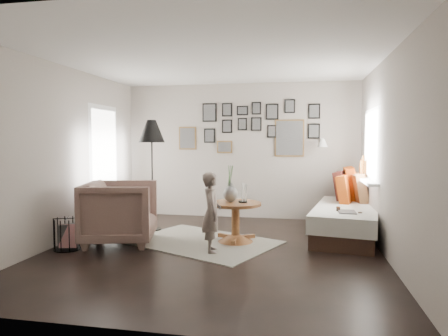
% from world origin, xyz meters
% --- Properties ---
extents(ground, '(4.80, 4.80, 0.00)m').
position_xyz_m(ground, '(0.00, 0.00, 0.00)').
color(ground, black).
rests_on(ground, ground).
extents(wall_back, '(4.50, 0.00, 4.50)m').
position_xyz_m(wall_back, '(0.00, 2.40, 1.30)').
color(wall_back, '#9E958A').
rests_on(wall_back, ground).
extents(wall_front, '(4.50, 0.00, 4.50)m').
position_xyz_m(wall_front, '(0.00, -2.40, 1.30)').
color(wall_front, '#9E958A').
rests_on(wall_front, ground).
extents(wall_left, '(0.00, 4.80, 4.80)m').
position_xyz_m(wall_left, '(-2.25, 0.00, 1.30)').
color(wall_left, '#9E958A').
rests_on(wall_left, ground).
extents(wall_right, '(0.00, 4.80, 4.80)m').
position_xyz_m(wall_right, '(2.25, 0.00, 1.30)').
color(wall_right, '#9E958A').
rests_on(wall_right, ground).
extents(ceiling, '(4.80, 4.80, 0.00)m').
position_xyz_m(ceiling, '(0.00, 0.00, 2.60)').
color(ceiling, white).
rests_on(ceiling, wall_back).
extents(door_left, '(0.00, 2.14, 2.14)m').
position_xyz_m(door_left, '(-2.23, 1.20, 1.05)').
color(door_left, white).
rests_on(door_left, wall_left).
extents(window_right, '(0.15, 1.32, 1.30)m').
position_xyz_m(window_right, '(2.18, 1.34, 0.93)').
color(window_right, white).
rests_on(window_right, wall_right).
extents(gallery_wall, '(2.74, 0.03, 1.08)m').
position_xyz_m(gallery_wall, '(0.29, 2.38, 1.74)').
color(gallery_wall, brown).
rests_on(gallery_wall, wall_back).
extents(wall_sconce, '(0.18, 0.36, 0.16)m').
position_xyz_m(wall_sconce, '(1.55, 2.13, 1.46)').
color(wall_sconce, white).
rests_on(wall_sconce, wall_back).
extents(rug, '(2.49, 2.18, 0.01)m').
position_xyz_m(rug, '(-0.26, 0.38, 0.01)').
color(rug, beige).
rests_on(rug, ground).
extents(pedestal_table, '(0.76, 0.76, 0.60)m').
position_xyz_m(pedestal_table, '(0.23, 0.48, 0.28)').
color(pedestal_table, brown).
rests_on(pedestal_table, ground).
extents(vase, '(0.22, 0.22, 0.54)m').
position_xyz_m(vase, '(0.15, 0.50, 0.76)').
color(vase, black).
rests_on(vase, pedestal_table).
extents(candles, '(0.13, 0.13, 0.28)m').
position_xyz_m(candles, '(0.34, 0.48, 0.73)').
color(candles, black).
rests_on(candles, pedestal_table).
extents(daybed, '(1.26, 2.24, 1.05)m').
position_xyz_m(daybed, '(1.87, 1.23, 0.32)').
color(daybed, black).
rests_on(daybed, ground).
extents(magazine_on_daybed, '(0.24, 0.32, 0.02)m').
position_xyz_m(magazine_on_daybed, '(1.82, 0.58, 0.49)').
color(magazine_on_daybed, black).
rests_on(magazine_on_daybed, daybed).
extents(armchair, '(1.22, 1.20, 0.92)m').
position_xyz_m(armchair, '(-1.42, 0.09, 0.46)').
color(armchair, brown).
rests_on(armchair, ground).
extents(armchair_cushion, '(0.50, 0.51, 0.19)m').
position_xyz_m(armchair_cushion, '(-1.39, 0.14, 0.48)').
color(armchair_cushion, silver).
rests_on(armchair_cushion, armchair).
extents(floor_lamp, '(0.43, 0.43, 1.84)m').
position_xyz_m(floor_lamp, '(-1.26, 0.98, 1.59)').
color(floor_lamp, black).
rests_on(floor_lamp, ground).
extents(magazine_basket, '(0.46, 0.46, 0.43)m').
position_xyz_m(magazine_basket, '(-2.00, -0.35, 0.21)').
color(magazine_basket, black).
rests_on(magazine_basket, ground).
extents(demijohn_large, '(0.36, 0.36, 0.54)m').
position_xyz_m(demijohn_large, '(1.71, 0.69, 0.21)').
color(demijohn_large, black).
rests_on(demijohn_large, ground).
extents(demijohn_small, '(0.32, 0.32, 0.49)m').
position_xyz_m(demijohn_small, '(2.00, 0.57, 0.19)').
color(demijohn_small, black).
rests_on(demijohn_small, ground).
extents(child, '(0.36, 0.45, 1.08)m').
position_xyz_m(child, '(-0.00, -0.11, 0.54)').
color(child, '#62554E').
rests_on(child, ground).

